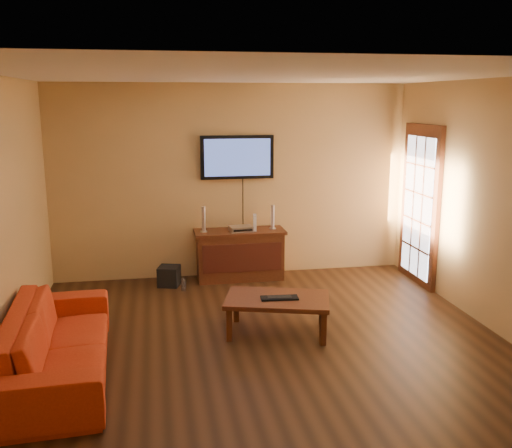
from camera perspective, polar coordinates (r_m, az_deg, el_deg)
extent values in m
plane|color=black|center=(6.02, 1.06, -11.93)|extent=(5.00, 5.00, 0.00)
plane|color=tan|center=(8.03, -2.41, 4.28)|extent=(5.00, 0.00, 5.00)
plane|color=tan|center=(6.56, 23.07, 1.49)|extent=(0.00, 5.00, 5.00)
plane|color=white|center=(5.49, 1.18, 14.71)|extent=(5.00, 5.00, 0.00)
cube|color=#431E0F|center=(8.04, 16.08, 1.65)|extent=(0.06, 1.02, 2.22)
cube|color=white|center=(8.03, 15.85, 1.64)|extent=(0.01, 0.79, 1.89)
cube|color=#431E0F|center=(8.01, -1.62, -3.20)|extent=(1.18, 0.44, 0.66)
cube|color=black|center=(7.79, -1.37, -3.41)|extent=(1.09, 0.02, 0.39)
cube|color=#431E0F|center=(7.93, -1.64, -0.78)|extent=(1.26, 0.48, 0.04)
cube|color=black|center=(7.96, -1.90, 6.69)|extent=(1.02, 0.07, 0.60)
cube|color=#394E94|center=(7.92, -1.86, 6.67)|extent=(0.92, 0.01, 0.51)
cube|color=#431E0F|center=(6.16, 2.16, -7.57)|extent=(1.23, 0.94, 0.05)
cube|color=#431E0F|center=(6.04, -2.72, -10.05)|extent=(0.06, 0.06, 0.35)
cube|color=#431E0F|center=(5.98, 6.71, -10.36)|extent=(0.06, 0.06, 0.35)
cube|color=#431E0F|center=(6.53, -2.01, -8.28)|extent=(0.06, 0.06, 0.35)
cube|color=#431E0F|center=(6.47, 6.66, -8.54)|extent=(0.06, 0.06, 0.35)
imported|color=red|center=(5.54, -19.25, -10.10)|extent=(0.75, 2.20, 0.85)
cylinder|color=silver|center=(7.85, -5.24, -0.75)|extent=(0.10, 0.10, 0.01)
cylinder|color=silver|center=(7.81, -5.26, 0.52)|extent=(0.05, 0.05, 0.34)
cylinder|color=silver|center=(8.02, 1.67, -0.43)|extent=(0.09, 0.09, 0.01)
cylinder|color=silver|center=(7.98, 1.67, 0.76)|extent=(0.05, 0.05, 0.32)
cube|color=silver|center=(7.86, -1.52, -0.47)|extent=(0.33, 0.26, 0.07)
cube|color=white|center=(7.90, -0.12, 0.15)|extent=(0.07, 0.17, 0.22)
cube|color=black|center=(7.84, -8.68, -5.16)|extent=(0.33, 0.33, 0.27)
cylinder|color=white|center=(7.62, -7.27, -6.07)|extent=(0.06, 0.06, 0.16)
sphere|color=white|center=(7.60, -7.29, -5.47)|extent=(0.03, 0.03, 0.03)
cube|color=black|center=(6.12, 2.36, -7.39)|extent=(0.41, 0.18, 0.02)
cube|color=black|center=(6.11, 2.37, -7.29)|extent=(0.27, 0.12, 0.01)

